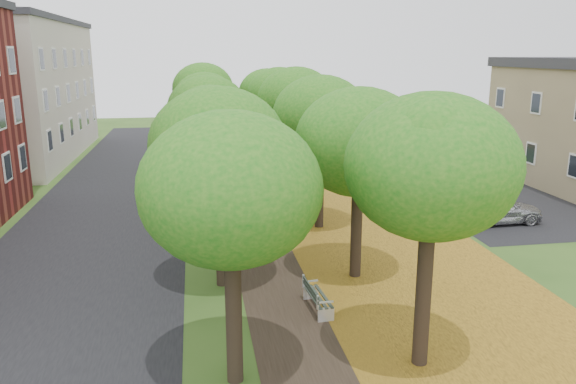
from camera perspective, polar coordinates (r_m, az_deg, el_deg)
name	(u,v)px	position (r m, az deg, el deg)	size (l,w,h in m)	color
ground	(322,372)	(14.98, 3.48, -17.77)	(120.00, 120.00, 0.00)	#2D4C19
street_asphalt	(104,219)	(28.86, -18.22, -2.58)	(8.00, 70.00, 0.01)	black
footpath	(256,212)	(28.65, -3.24, -2.00)	(3.20, 70.00, 0.01)	black
leaf_verge	(351,207)	(29.59, 6.43, -1.55)	(7.50, 70.00, 0.01)	#B17F20
parking_lot	(492,196)	(33.75, 19.98, -0.38)	(9.00, 16.00, 0.01)	black
tree_row_west	(210,115)	(27.56, -7.97, 7.74)	(4.24, 34.24, 6.78)	black
tree_row_east	(307,113)	(28.11, 1.95, 7.98)	(4.24, 34.24, 6.78)	black
building_cream	(2,90)	(47.59, -27.05, 9.26)	(10.30, 20.30, 10.40)	beige
bench	(316,297)	(17.89, 2.90, -10.59)	(0.66, 1.84, 0.85)	#2C3730
car_silver	(496,209)	(28.29, 20.42, -1.59)	(1.69, 4.19, 1.43)	#A3A3A8
car_red	(469,194)	(31.14, 17.87, -0.15)	(1.36, 3.89, 1.28)	maroon
car_grey	(438,180)	(33.94, 15.01, 1.14)	(1.73, 4.26, 1.24)	#333238
car_white	(421,167)	(37.08, 13.37, 2.48)	(2.43, 5.27, 1.46)	white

